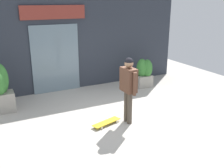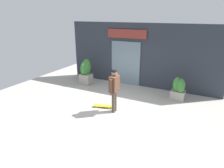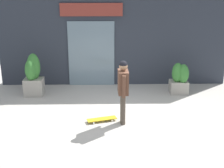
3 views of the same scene
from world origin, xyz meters
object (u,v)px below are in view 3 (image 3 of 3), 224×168
Objects in this scene: skateboarder at (123,85)px; skateboard at (102,119)px; planter_box_right at (33,74)px; planter_box_left at (180,78)px.

skateboarder is 1.16m from skateboard.
planter_box_right reaches higher than skateboard.
skateboarder reaches higher than planter_box_left.
planter_box_left is at bearing -156.41° from skateboard.
planter_box_left is (2.02, 2.31, -0.55)m from skateboarder.
planter_box_right is at bearing -39.72° from skateboarder.
skateboard is 0.80× the size of planter_box_left.
skateboard is (-0.56, 0.12, -1.01)m from skateboarder.
planter_box_right is at bearing -59.70° from skateboard.
planter_box_left is at bearing -132.52° from skateboarder.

